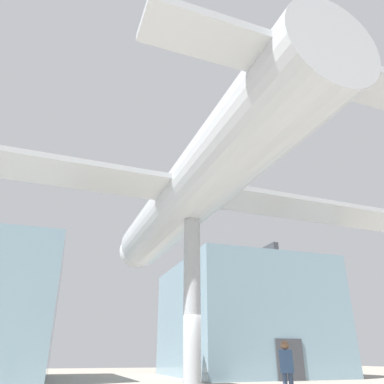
% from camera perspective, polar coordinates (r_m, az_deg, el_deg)
% --- Properties ---
extents(glass_pavilion_right, '(10.36, 12.21, 8.44)m').
position_cam_1_polar(glass_pavilion_right, '(30.43, 7.72, -18.64)').
color(glass_pavilion_right, '#7593A3').
rests_on(glass_pavilion_right, ground_plane).
extents(support_pylon_central, '(0.55, 0.55, 5.61)m').
position_cam_1_polar(support_pylon_central, '(12.30, 0.00, -16.82)').
color(support_pylon_central, '#999EA3').
rests_on(support_pylon_central, ground_plane).
extents(suspended_airplane, '(21.56, 16.75, 3.05)m').
position_cam_1_polar(suspended_airplane, '(13.63, -0.50, -0.50)').
color(suspended_airplane, '#B2B7BC').
rests_on(suspended_airplane, support_pylon_central).
extents(visitor_person, '(0.46, 0.38, 1.78)m').
position_cam_1_polar(visitor_person, '(12.98, 14.23, -24.38)').
color(visitor_person, '#2D3D56').
rests_on(visitor_person, ground_plane).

